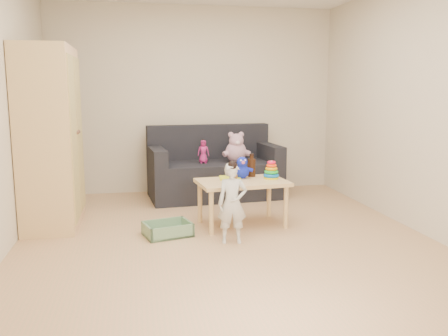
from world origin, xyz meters
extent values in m
plane|color=tan|center=(0.00, 0.00, 0.00)|extent=(4.50, 4.50, 0.00)
plane|color=beige|center=(0.00, 2.25, 1.30)|extent=(4.00, 0.00, 4.00)
plane|color=beige|center=(0.00, -2.25, 1.30)|extent=(4.00, 0.00, 4.00)
plane|color=beige|center=(-2.00, 0.00, 1.30)|extent=(0.00, 4.50, 4.50)
plane|color=beige|center=(2.00, 0.00, 1.30)|extent=(0.00, 4.50, 4.50)
cube|color=#E2AB7C|center=(-1.73, 0.77, 0.95)|extent=(0.53, 1.05, 1.90)
cube|color=black|center=(0.20, 1.73, 0.24)|extent=(1.79, 1.01, 0.49)
cube|color=#EDC382|center=(0.27, 0.35, 0.25)|extent=(0.99, 0.69, 0.49)
imported|color=silver|center=(0.04, -0.21, 0.38)|extent=(0.30, 0.22, 0.75)
imported|color=#B3216B|center=(0.04, 1.65, 0.64)|extent=(0.16, 0.11, 0.30)
cylinder|color=yellow|center=(0.60, 0.40, 0.50)|extent=(0.16, 0.16, 0.02)
cylinder|color=silver|center=(0.60, 0.40, 0.59)|extent=(0.02, 0.02, 0.19)
torus|color=#0B62BB|center=(0.60, 0.40, 0.53)|extent=(0.17, 0.17, 0.04)
torus|color=green|center=(0.60, 0.40, 0.57)|extent=(0.15, 0.15, 0.04)
torus|color=orange|center=(0.60, 0.40, 0.60)|extent=(0.13, 0.13, 0.04)
torus|color=#FF3C0D|center=(0.60, 0.40, 0.64)|extent=(0.11, 0.11, 0.03)
torus|color=#FB0E3B|center=(0.60, 0.40, 0.67)|extent=(0.09, 0.09, 0.03)
cylinder|color=black|center=(0.42, 0.56, 0.59)|extent=(0.09, 0.09, 0.20)
cylinder|color=black|center=(0.42, 0.56, 0.71)|extent=(0.04, 0.04, 0.05)
cylinder|color=black|center=(0.42, 0.56, 0.74)|extent=(0.05, 0.05, 0.02)
cube|color=yellow|center=(0.16, 0.48, 0.50)|extent=(0.25, 0.25, 0.02)
camera|label=1|loc=(-0.85, -4.49, 1.46)|focal=38.00mm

